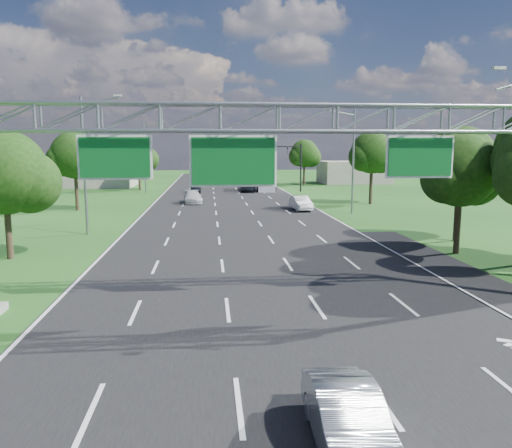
{
  "coord_description": "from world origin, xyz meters",
  "views": [
    {
      "loc": [
        -2.46,
        -7.53,
        6.35
      ],
      "look_at": [
        -0.37,
        14.62,
        2.96
      ],
      "focal_mm": 35.0,
      "sensor_mm": 36.0,
      "label": 1
    }
  ],
  "objects": [
    {
      "name": "ground",
      "position": [
        0.0,
        30.0,
        0.0
      ],
      "size": [
        220.0,
        220.0,
        0.0
      ],
      "primitive_type": "plane",
      "color": "#184414",
      "rests_on": "ground"
    },
    {
      "name": "road",
      "position": [
        0.0,
        30.0,
        0.0
      ],
      "size": [
        18.0,
        180.0,
        0.02
      ],
      "primitive_type": "cube",
      "color": "black",
      "rests_on": "ground"
    },
    {
      "name": "road_flare",
      "position": [
        10.2,
        14.0,
        0.0
      ],
      "size": [
        3.0,
        30.0,
        0.02
      ],
      "primitive_type": "cube",
      "color": "black",
      "rests_on": "ground"
    },
    {
      "name": "sign_gantry",
      "position": [
        0.33,
        12.0,
        6.89
      ],
      "size": [
        23.5,
        1.0,
        9.56
      ],
      "color": "gray",
      "rests_on": "ground"
    },
    {
      "name": "traffic_signal",
      "position": [
        7.48,
        65.0,
        5.17
      ],
      "size": [
        12.21,
        0.24,
        7.0
      ],
      "color": "black",
      "rests_on": "ground"
    },
    {
      "name": "streetlight_l_near",
      "position": [
        -11.3,
        30.0,
        5.58
      ],
      "size": [
        2.97,
        0.22,
        10.16
      ],
      "color": "gray",
      "rests_on": "ground"
    },
    {
      "name": "streetlight_l_far",
      "position": [
        -11.3,
        65.0,
        5.58
      ],
      "size": [
        2.97,
        0.22,
        10.16
      ],
      "color": "gray",
      "rests_on": "ground"
    },
    {
      "name": "streetlight_r_mid",
      "position": [
        11.3,
        40.0,
        5.58
      ],
      "size": [
        2.97,
        0.22,
        10.16
      ],
      "color": "gray",
      "rests_on": "ground"
    },
    {
      "name": "tree_verge_la",
      "position": [
        -13.92,
        22.04,
        4.76
      ],
      "size": [
        5.76,
        4.8,
        7.4
      ],
      "color": "#2D2116",
      "rests_on": "ground"
    },
    {
      "name": "tree_verge_lb",
      "position": [
        -15.92,
        45.04,
        5.41
      ],
      "size": [
        5.76,
        4.8,
        8.06
      ],
      "color": "#2D2116",
      "rests_on": "ground"
    },
    {
      "name": "tree_verge_lc",
      "position": [
        -12.92,
        70.04,
        4.98
      ],
      "size": [
        5.76,
        4.8,
        7.62
      ],
      "color": "#2D2116",
      "rests_on": "ground"
    },
    {
      "name": "tree_verge_rd",
      "position": [
        16.08,
        48.04,
        5.63
      ],
      "size": [
        5.76,
        4.8,
        8.28
      ],
      "color": "#2D2116",
      "rests_on": "ground"
    },
    {
      "name": "tree_verge_re",
      "position": [
        14.08,
        78.04,
        5.2
      ],
      "size": [
        5.76,
        4.8,
        7.84
      ],
      "color": "#2D2116",
      "rests_on": "ground"
    },
    {
      "name": "building_left",
      "position": [
        -22.0,
        78.0,
        2.5
      ],
      "size": [
        14.0,
        10.0,
        5.0
      ],
      "primitive_type": "cube",
      "color": "gray",
      "rests_on": "ground"
    },
    {
      "name": "building_right",
      "position": [
        24.0,
        82.0,
        2.0
      ],
      "size": [
        12.0,
        9.0,
        4.0
      ],
      "primitive_type": "cube",
      "color": "gray",
      "rests_on": "ground"
    },
    {
      "name": "silver_sedan",
      "position": [
        0.4,
        2.02,
        0.66
      ],
      "size": [
        1.52,
        4.07,
        1.33
      ],
      "primitive_type": "imported",
      "rotation": [
        0.0,
        0.0,
        -0.03
      ],
      "color": "#9CA1A6",
      "rests_on": "ground"
    },
    {
      "name": "car_queue_a",
      "position": [
        -4.34,
        50.73,
        0.71
      ],
      "size": [
        2.37,
        5.03,
        1.42
      ],
      "primitive_type": "imported",
      "rotation": [
        0.0,
        0.0,
        0.08
      ],
      "color": "silver",
      "rests_on": "ground"
    },
    {
      "name": "car_queue_b",
      "position": [
        3.19,
        65.21,
        0.57
      ],
      "size": [
        1.92,
        4.08,
        1.13
      ],
      "primitive_type": "imported",
      "rotation": [
        0.0,
        0.0,
        -0.01
      ],
      "color": "black",
      "rests_on": "ground"
    },
    {
      "name": "car_queue_c",
      "position": [
        -4.39,
        64.95,
        0.66
      ],
      "size": [
        1.59,
        3.91,
        1.33
      ],
      "primitive_type": "imported",
      "rotation": [
        0.0,
        0.0,
        -0.01
      ],
      "color": "black",
      "rests_on": "ground"
    },
    {
      "name": "car_queue_d",
      "position": [
        6.96,
        43.05,
        0.74
      ],
      "size": [
        1.88,
        4.56,
        1.47
      ],
      "primitive_type": "imported",
      "rotation": [
        0.0,
        0.0,
        0.07
      ],
      "color": "silver",
      "rests_on": "ground"
    },
    {
      "name": "box_truck",
      "position": [
        5.94,
        68.39,
        1.62
      ],
      "size": [
        3.07,
        9.08,
        3.38
      ],
      "rotation": [
        0.0,
        0.0,
        -0.08
      ],
      "color": "silver",
      "rests_on": "ground"
    }
  ]
}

